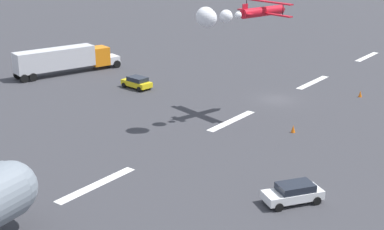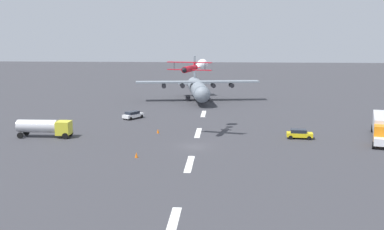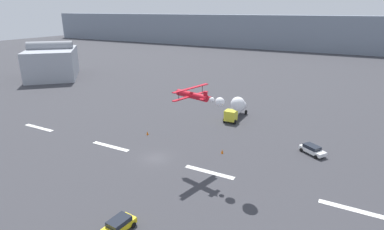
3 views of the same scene
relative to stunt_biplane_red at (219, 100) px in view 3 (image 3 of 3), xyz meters
name	(u,v)px [view 3 (image 3 of 3)]	position (x,y,z in m)	size (l,w,h in m)	color
ground_plane	(156,158)	(-10.90, -0.16, -11.37)	(440.00, 440.00, 0.00)	#38383D
runway_stripe_1	(39,128)	(-40.13, -0.16, -11.36)	(8.00, 0.90, 0.01)	white
runway_stripe_2	(111,146)	(-20.64, -0.16, -11.36)	(8.00, 0.90, 0.01)	white
runway_stripe_3	(209,172)	(-1.15, -0.16, -11.36)	(8.00, 0.90, 0.01)	white
runway_stripe_4	(353,210)	(18.34, -0.16, -11.36)	(8.00, 0.90, 0.01)	white
mountain_ridge_distant	(310,33)	(-10.90, 157.95, -1.45)	(396.00, 16.00, 19.84)	gray
stunt_biplane_red	(219,100)	(0.00, 0.00, 0.00)	(12.19, 7.33, 1.94)	red
fuel_tanker_truck	(236,111)	(-6.35, 24.70, -9.63)	(2.79, 8.77, 2.90)	yellow
followme_car_yellow	(118,225)	(-4.38, -16.79, -10.56)	(2.34, 4.29, 1.52)	yellow
airport_staff_sedan	(312,149)	(11.52, 13.71, -10.55)	(4.70, 3.97, 1.52)	white
hangar_building	(52,62)	(-79.78, 35.69, -6.08)	(27.35, 27.64, 12.67)	#9EA3AD
traffic_cone_near	(147,133)	(-18.01, 7.34, -10.99)	(0.44, 0.44, 0.75)	orange
traffic_cone_far	(222,151)	(-1.97, 6.68, -10.99)	(0.44, 0.44, 0.75)	orange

